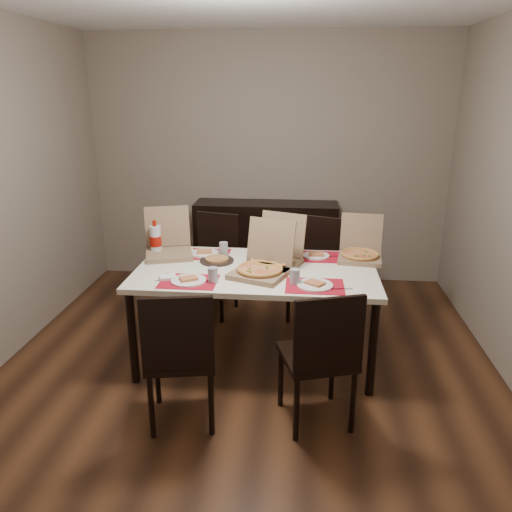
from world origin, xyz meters
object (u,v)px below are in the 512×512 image
Objects in this scene: dining_table at (256,277)px; chair_near_right at (321,354)px; chair_far_right at (317,264)px; sideboard at (266,244)px; soda_bottle at (156,240)px; dip_bowl at (281,258)px; chair_near_left at (180,353)px; chair_far_left at (214,259)px; pizza_box_center at (262,267)px.

dining_table is 1.94× the size of chair_near_right.
chair_far_right is (0.01, 1.64, 0.00)m from chair_near_right.
sideboard is 5.27× the size of soda_bottle.
dip_bowl is at bearing 106.10° from chair_near_right.
chair_near_left is 7.21× the size of dip_bowl.
chair_near_right is 1.95m from chair_far_left.
pizza_box_center is 0.98m from soda_bottle.
dining_table is at bearing -88.29° from sideboard.
chair_far_right reaches higher than dip_bowl.
chair_far_left is 0.97m from chair_far_right.
chair_near_right and chair_far_right have the same top height.
pizza_box_center is at bearing -114.47° from chair_far_right.
dip_bowl is (0.56, 1.11, 0.25)m from chair_near_left.
chair_near_right is at bearing 5.06° from chair_near_left.
sideboard is at bearing 58.78° from chair_far_left.
chair_near_right is at bearing -60.48° from chair_far_left.
soda_bottle is (-1.02, 0.05, 0.10)m from dip_bowl.
dining_table is 0.91m from soda_bottle.
pizza_box_center is 0.36m from dip_bowl.
dining_table is 0.98m from chair_near_left.
dip_bowl is (0.23, -1.39, 0.32)m from sideboard.
soda_bottle reaches higher than dip_bowl.
chair_near_left is at bearing -116.65° from chair_far_right.
soda_bottle is (-0.90, 0.38, 0.06)m from pizza_box_center.
dip_bowl is at bearing 50.57° from dining_table.
soda_bottle reaches higher than chair_near_right.
chair_near_left reaches higher than sideboard.
dip_bowl is at bearing 69.68° from pizza_box_center.
chair_far_right is at bearing 22.91° from soda_bottle.
soda_bottle reaches higher than chair_far_right.
chair_near_left is 1.30m from soda_bottle.
sideboard is at bearing 59.24° from soda_bottle.
chair_far_left is 1.17m from pizza_box_center.
chair_near_right is (0.85, 0.08, 0.00)m from chair_near_left.
chair_near_right is 1.00× the size of chair_far_left.
dip_bowl is (0.66, -0.67, 0.25)m from chair_far_left.
soda_bottle reaches higher than dining_table.
soda_bottle is at bearing -120.76° from sideboard.
soda_bottle reaches higher than sideboard.
sideboard is 2.89× the size of pizza_box_center.
chair_far_left is 0.80m from soda_bottle.
sideboard is 1.61× the size of chair_far_left.
chair_near_right is 1.64m from chair_far_right.
soda_bottle is (-0.85, 0.27, 0.19)m from dining_table.
pizza_box_center is at bearing 121.08° from chair_near_right.
chair_near_left and chair_near_right have the same top height.
sideboard is at bearing 82.46° from chair_near_left.
chair_far_left is 3.27× the size of soda_bottle.
pizza_box_center is 4.02× the size of dip_bowl.
soda_bottle is at bearing -120.21° from chair_far_left.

